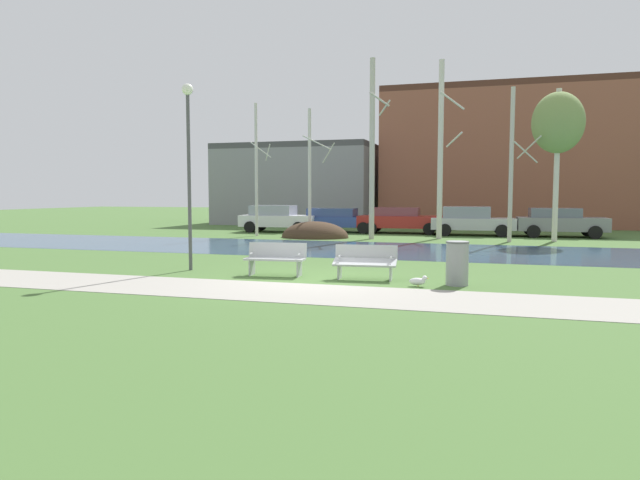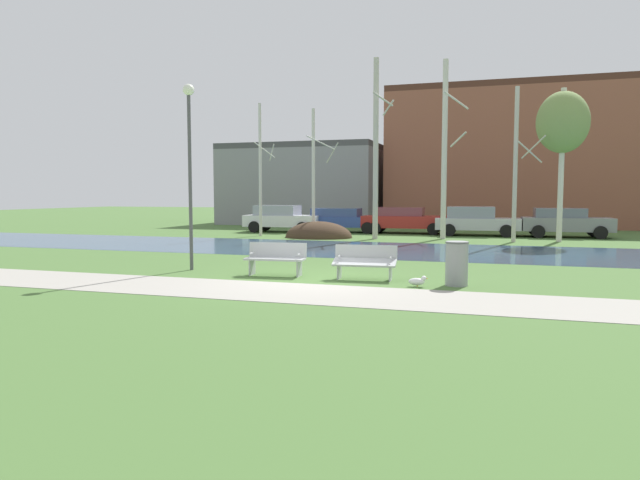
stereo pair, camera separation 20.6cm
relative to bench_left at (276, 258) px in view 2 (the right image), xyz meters
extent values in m
plane|color=#476B33|center=(1.22, 9.47, -0.47)|extent=(120.00, 120.00, 0.00)
cube|color=#9E998E|center=(1.22, -2.37, -0.47)|extent=(60.00, 2.46, 0.01)
cube|color=#33516B|center=(1.22, 7.79, -0.47)|extent=(80.00, 6.75, 0.01)
ellipsoid|color=#423021|center=(-2.90, 13.00, -0.47)|extent=(3.40, 2.54, 1.62)
cube|color=#B2B5B7|center=(0.01, -0.09, -0.02)|extent=(1.63, 0.60, 0.05)
cube|color=#B2B5B7|center=(-0.01, 0.18, 0.20)|extent=(1.60, 0.21, 0.40)
cube|color=#B2B5B7|center=(-0.65, -0.09, -0.25)|extent=(0.07, 0.43, 0.45)
cube|color=#B2B5B7|center=(0.66, 0.02, -0.25)|extent=(0.07, 0.43, 0.45)
cylinder|color=#B2B5B7|center=(-0.65, -0.13, 0.12)|extent=(0.06, 0.28, 0.04)
cylinder|color=#B2B5B7|center=(0.66, -0.02, 0.12)|extent=(0.06, 0.28, 0.04)
cube|color=#B2B5B7|center=(2.44, -0.09, -0.02)|extent=(1.63, 0.60, 0.18)
cube|color=#B2B5B7|center=(2.42, 0.18, 0.20)|extent=(1.60, 0.21, 0.40)
cube|color=#B2B5B7|center=(1.78, -0.09, -0.25)|extent=(0.07, 0.43, 0.45)
cube|color=#B2B5B7|center=(3.09, 0.02, -0.25)|extent=(0.07, 0.43, 0.45)
cylinder|color=#B2B5B7|center=(1.78, -0.13, 0.12)|extent=(0.06, 0.28, 0.04)
cylinder|color=#B2B5B7|center=(3.09, -0.02, 0.12)|extent=(0.06, 0.28, 0.04)
cylinder|color=gray|center=(4.73, -0.29, 0.06)|extent=(0.53, 0.53, 1.06)
torus|color=#545557|center=(4.73, -0.29, 0.55)|extent=(0.55, 0.55, 0.04)
ellipsoid|color=white|center=(3.84, -0.75, -0.35)|extent=(0.38, 0.17, 0.17)
sphere|color=white|center=(4.02, -0.75, -0.27)|extent=(0.12, 0.12, 0.12)
cone|color=gold|center=(4.08, -0.75, -0.27)|extent=(0.07, 0.04, 0.04)
cylinder|color=gold|center=(3.86, -0.78, -0.42)|extent=(0.01, 0.01, 0.10)
cylinder|color=gold|center=(3.86, -0.71, -0.42)|extent=(0.01, 0.01, 0.10)
cylinder|color=#4C4C51|center=(-2.73, 0.33, 2.00)|extent=(0.10, 0.10, 4.93)
sphere|color=white|center=(-2.73, 0.33, 4.61)|extent=(0.32, 0.32, 0.32)
cylinder|color=beige|center=(-6.14, 13.26, 2.93)|extent=(0.15, 0.15, 6.80)
cylinder|color=beige|center=(-5.63, 13.61, 3.85)|extent=(0.61, 0.86, 0.80)
cylinder|color=beige|center=(-5.68, 12.79, 3.91)|extent=(0.84, 0.82, 0.77)
cylinder|color=beige|center=(-3.24, 13.20, 2.73)|extent=(0.16, 0.16, 6.39)
cylinder|color=beige|center=(-2.42, 13.76, 3.75)|extent=(1.07, 1.52, 0.91)
cylinder|color=beige|center=(-2.66, 12.61, 4.18)|extent=(1.16, 1.13, 0.66)
cylinder|color=#BCB7A8|center=(-0.03, 12.99, 3.82)|extent=(0.26, 0.26, 8.59)
cylinder|color=#BCB7A8|center=(0.49, 13.35, 5.81)|extent=(0.75, 1.03, 0.61)
cylinder|color=#BCB7A8|center=(0.39, 12.56, 6.11)|extent=(0.86, 0.84, 0.62)
cylinder|color=beige|center=(3.10, 14.04, 3.80)|extent=(0.26, 0.26, 8.54)
cylinder|color=beige|center=(3.71, 14.45, 4.32)|extent=(0.87, 1.21, 0.65)
cylinder|color=beige|center=(3.65, 13.47, 6.04)|extent=(1.11, 1.08, 0.77)
cylinder|color=#BCB7A8|center=(6.32, 13.09, 2.99)|extent=(0.19, 0.19, 6.93)
cylinder|color=#BCB7A8|center=(7.08, 13.61, 3.81)|extent=(0.98, 1.39, 0.95)
cylinder|color=#BCB7A8|center=(6.90, 12.49, 3.52)|extent=(1.09, 1.06, 0.91)
cylinder|color=beige|center=(8.31, 13.93, 2.98)|extent=(0.24, 0.24, 6.90)
ellipsoid|color=olive|center=(8.31, 13.93, 4.91)|extent=(2.29, 2.29, 2.75)
cube|color=silver|center=(-6.09, 16.39, 0.17)|extent=(4.36, 1.93, 0.64)
cube|color=#949AAC|center=(-6.43, 16.38, 0.77)|extent=(2.46, 1.65, 0.56)
cylinder|color=black|center=(-4.70, 17.33, -0.15)|extent=(0.65, 0.24, 0.64)
cylinder|color=black|center=(-4.64, 15.54, -0.15)|extent=(0.65, 0.24, 0.64)
cylinder|color=black|center=(-7.54, 17.23, -0.15)|extent=(0.65, 0.24, 0.64)
cylinder|color=black|center=(-7.48, 15.45, -0.15)|extent=(0.65, 0.24, 0.64)
cube|color=#2D4793|center=(-2.76, 17.17, 0.13)|extent=(4.80, 1.94, 0.57)
cube|color=#32457F|center=(-3.13, 17.16, 0.65)|extent=(2.71, 1.66, 0.47)
cylinder|color=black|center=(-1.22, 18.11, -0.15)|extent=(0.65, 0.24, 0.64)
cylinder|color=black|center=(-1.16, 16.33, -0.15)|extent=(0.65, 0.24, 0.64)
cylinder|color=black|center=(-4.35, 18.01, -0.15)|extent=(0.65, 0.24, 0.64)
cylinder|color=black|center=(-4.29, 16.23, -0.15)|extent=(0.65, 0.24, 0.64)
cube|color=maroon|center=(0.79, 17.32, 0.17)|extent=(4.79, 2.01, 0.65)
cube|color=brown|center=(0.41, 17.31, 0.73)|extent=(2.70, 1.72, 0.47)
cylinder|color=black|center=(2.32, 18.30, -0.15)|extent=(0.65, 0.24, 0.64)
cylinder|color=black|center=(2.38, 16.45, -0.15)|extent=(0.65, 0.24, 0.64)
cylinder|color=black|center=(-0.80, 18.20, -0.15)|extent=(0.65, 0.24, 0.64)
cylinder|color=black|center=(-0.74, 16.35, -0.15)|extent=(0.65, 0.24, 0.64)
cube|color=#B2B5BC|center=(4.62, 16.75, 0.15)|extent=(4.30, 1.98, 0.60)
cube|color=gray|center=(4.28, 16.73, 0.75)|extent=(2.43, 1.70, 0.59)
cylinder|color=black|center=(5.99, 17.71, -0.15)|extent=(0.65, 0.24, 0.64)
cylinder|color=black|center=(6.05, 15.87, -0.15)|extent=(0.65, 0.24, 0.64)
cylinder|color=black|center=(3.19, 17.62, -0.15)|extent=(0.65, 0.24, 0.64)
cylinder|color=black|center=(3.25, 15.78, -0.15)|extent=(0.65, 0.24, 0.64)
cube|color=slate|center=(8.92, 16.85, 0.19)|extent=(4.31, 1.96, 0.68)
cube|color=slate|center=(8.58, 16.84, 0.76)|extent=(2.43, 1.68, 0.47)
cylinder|color=black|center=(10.29, 17.80, -0.15)|extent=(0.65, 0.24, 0.64)
cylinder|color=black|center=(10.35, 15.99, -0.15)|extent=(0.65, 0.24, 0.64)
cylinder|color=black|center=(7.49, 17.71, -0.15)|extent=(0.65, 0.24, 0.64)
cylinder|color=black|center=(7.55, 15.89, -0.15)|extent=(0.65, 0.24, 0.64)
cube|color=gray|center=(-7.96, 26.56, 2.18)|extent=(11.10, 8.88, 5.29)
cube|color=#48484B|center=(-7.96, 26.56, 5.02)|extent=(11.10, 8.88, 0.40)
cube|color=brown|center=(6.92, 27.75, 3.97)|extent=(17.27, 8.33, 8.88)
cube|color=#4E2C21|center=(6.92, 27.75, 8.61)|extent=(17.27, 8.33, 0.40)
camera|label=1|loc=(5.44, -14.15, 1.70)|focal=32.07mm
camera|label=2|loc=(5.64, -14.09, 1.70)|focal=32.07mm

